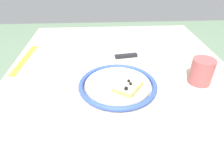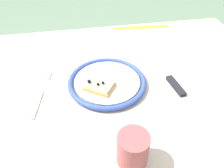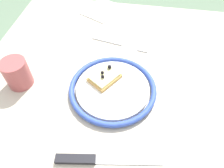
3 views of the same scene
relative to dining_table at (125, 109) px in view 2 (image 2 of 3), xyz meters
The scene contains 7 objects.
dining_table is the anchor object (origin of this frame).
plate 0.13m from the dining_table, 162.24° to the left, with size 0.24×0.24×0.02m.
pizza_slice_near 0.16m from the dining_table, behind, with size 0.10×0.10×0.03m.
knife 0.18m from the dining_table, ahead, with size 0.05×0.24×0.01m.
fork 0.28m from the dining_table, behind, with size 0.05×0.20×0.00m.
cup 0.29m from the dining_table, 99.89° to the right, with size 0.07×0.07×0.08m, color #A54C4C.
measuring_tape 0.41m from the dining_table, 67.53° to the left, with size 0.25×0.02×0.00m, color yellow.
Camera 2 is at (-0.14, -0.51, 1.22)m, focal length 36.29 mm.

